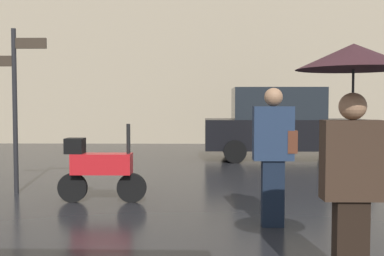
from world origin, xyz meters
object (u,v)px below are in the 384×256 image
(parked_scooter, at_px, (99,167))
(parked_car_left, at_px, (282,124))
(street_signpost, at_px, (15,94))
(pedestrian_with_umbrella, at_px, (353,106))
(pedestrian_with_bag, at_px, (274,148))

(parked_scooter, xyz_separation_m, parked_car_left, (3.84, 5.80, 0.44))
(parked_car_left, relative_size, street_signpost, 1.57)
(pedestrian_with_umbrella, distance_m, pedestrian_with_bag, 2.22)
(pedestrian_with_bag, height_order, street_signpost, street_signpost)
(parked_car_left, bearing_deg, pedestrian_with_umbrella, 74.15)
(parked_scooter, bearing_deg, parked_car_left, 44.69)
(pedestrian_with_umbrella, distance_m, parked_car_left, 9.37)
(parked_car_left, height_order, street_signpost, street_signpost)
(pedestrian_with_bag, distance_m, parked_scooter, 2.89)
(parked_scooter, height_order, street_signpost, street_signpost)
(parked_scooter, xyz_separation_m, street_signpost, (-1.59, 0.71, 1.16))
(pedestrian_with_umbrella, bearing_deg, parked_car_left, 8.08)
(pedestrian_with_bag, xyz_separation_m, street_signpost, (-4.11, 2.07, 0.73))
(parked_car_left, bearing_deg, parked_scooter, 47.04)
(pedestrian_with_bag, bearing_deg, pedestrian_with_umbrella, 170.63)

